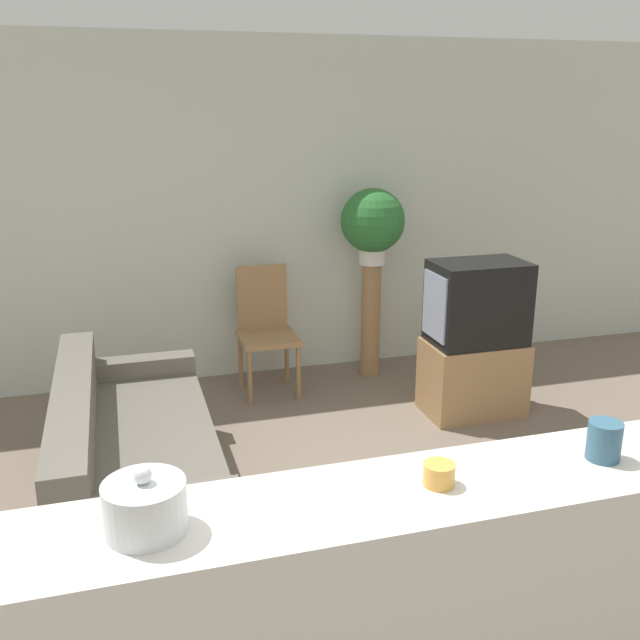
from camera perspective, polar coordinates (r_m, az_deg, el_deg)
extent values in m
cube|color=silver|center=(5.76, -7.77, 8.41)|extent=(9.00, 0.06, 2.70)
cube|color=#605B51|center=(4.20, -14.17, -11.58)|extent=(0.84, 1.95, 0.45)
cube|color=#605B51|center=(4.05, -19.09, -7.19)|extent=(0.20, 1.95, 0.31)
cube|color=#605B51|center=(3.40, -13.49, -17.76)|extent=(0.84, 0.16, 0.58)
cube|color=#605B51|center=(4.98, -14.71, -6.12)|extent=(0.84, 0.16, 0.58)
cube|color=#9E754C|center=(5.35, 12.12, -4.49)|extent=(0.70, 0.45, 0.54)
cube|color=black|center=(5.17, 12.51, 1.36)|extent=(0.66, 0.43, 0.59)
cube|color=#939EB2|center=(5.02, 9.18, 1.09)|extent=(0.02, 0.35, 0.46)
cube|color=#9E754C|center=(5.53, -4.16, -1.48)|extent=(0.44, 0.44, 0.04)
cube|color=#9E754C|center=(5.64, -4.66, 1.83)|extent=(0.40, 0.04, 0.52)
cylinder|color=#9E754C|center=(5.40, -5.65, -4.62)|extent=(0.04, 0.04, 0.43)
cylinder|color=#9E754C|center=(5.47, -1.74, -4.23)|extent=(0.04, 0.04, 0.43)
cylinder|color=#9E754C|center=(5.75, -6.37, -3.27)|extent=(0.04, 0.04, 0.43)
cylinder|color=#9E754C|center=(5.82, -2.68, -2.92)|extent=(0.04, 0.04, 0.43)
cylinder|color=#9E754C|center=(5.90, 4.07, -0.01)|extent=(0.16, 0.16, 0.95)
cylinder|color=white|center=(5.76, 4.18, 5.14)|extent=(0.21, 0.21, 0.13)
sphere|color=#2D7033|center=(5.71, 4.24, 7.93)|extent=(0.51, 0.51, 0.51)
cube|color=silver|center=(2.60, 7.33, -23.21)|extent=(2.62, 0.44, 1.05)
cylinder|color=silver|center=(2.10, -13.81, -14.34)|extent=(0.23, 0.23, 0.15)
sphere|color=silver|center=(2.05, -14.01, -11.95)|extent=(0.05, 0.05, 0.05)
cylinder|color=gold|center=(2.31, 9.50, -12.07)|extent=(0.10, 0.10, 0.07)
cylinder|color=#335B75|center=(2.59, 21.78, -8.96)|extent=(0.11, 0.11, 0.13)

